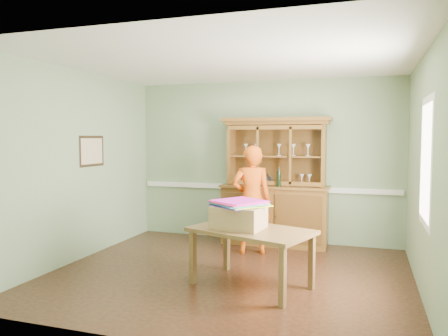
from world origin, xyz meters
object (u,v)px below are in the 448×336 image
(dining_table, at_px, (251,236))
(cardboard_box, at_px, (239,217))
(china_hutch, at_px, (275,200))
(person, at_px, (252,200))

(dining_table, height_order, cardboard_box, cardboard_box)
(china_hutch, xyz_separation_m, dining_table, (0.15, -2.12, -0.13))
(person, bearing_deg, cardboard_box, 79.95)
(person, bearing_deg, china_hutch, -127.04)
(person, bearing_deg, dining_table, 85.67)
(dining_table, relative_size, cardboard_box, 2.76)
(china_hutch, relative_size, cardboard_box, 3.66)
(china_hutch, xyz_separation_m, cardboard_box, (0.00, -2.13, 0.09))
(dining_table, xyz_separation_m, cardboard_box, (-0.15, -0.01, 0.21))
(china_hutch, height_order, person, china_hutch)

